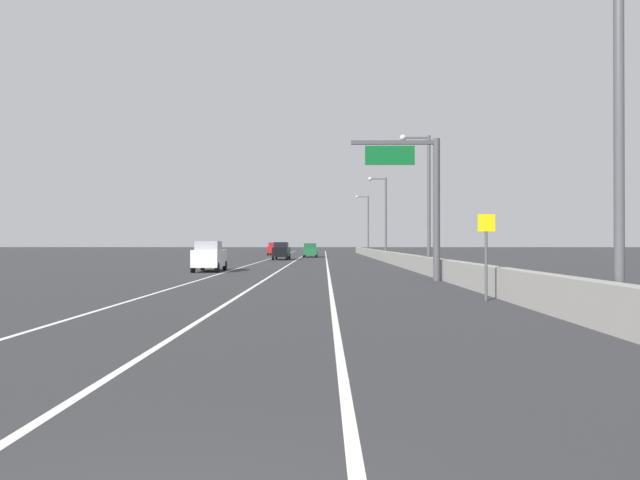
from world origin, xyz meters
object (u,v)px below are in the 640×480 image
at_px(speed_advisory_sign, 486,250).
at_px(car_red_2, 275,249).
at_px(car_black_1, 281,251).
at_px(car_green_3, 310,250).
at_px(car_white_0, 209,256).
at_px(lamp_post_right_fourth, 366,221).
at_px(lamp_post_right_third, 383,212).
at_px(lamp_post_right_second, 425,192).
at_px(overhead_sign_gantry, 423,191).
at_px(lamp_post_right_near, 608,100).

height_order(speed_advisory_sign, car_red_2, speed_advisory_sign).
xyz_separation_m(car_black_1, car_green_3, (3.11, 10.53, -0.07)).
bearing_deg(car_white_0, lamp_post_right_fourth, 72.49).
bearing_deg(car_red_2, car_black_1, -82.54).
relative_size(speed_advisory_sign, car_white_0, 0.72).
relative_size(lamp_post_right_fourth, car_red_2, 2.20).
xyz_separation_m(lamp_post_right_third, car_green_3, (-8.70, 11.88, -4.55)).
bearing_deg(car_white_0, car_red_2, 89.89).
xyz_separation_m(lamp_post_right_second, car_red_2, (-14.93, 46.93, -4.50)).
bearing_deg(overhead_sign_gantry, lamp_post_right_third, 87.14).
distance_m(lamp_post_right_third, car_white_0, 28.04).
bearing_deg(lamp_post_right_third, speed_advisory_sign, -91.61).
xyz_separation_m(lamp_post_right_second, lamp_post_right_third, (-0.22, 23.41, 0.00)).
distance_m(lamp_post_right_fourth, car_green_3, 15.12).
bearing_deg(lamp_post_right_fourth, car_white_0, -107.51).
xyz_separation_m(car_black_1, car_red_2, (-2.90, 22.18, -0.02)).
xyz_separation_m(overhead_sign_gantry, car_black_1, (-10.20, 33.52, -3.70)).
relative_size(speed_advisory_sign, car_green_3, 0.63).
xyz_separation_m(overhead_sign_gantry, lamp_post_right_third, (1.61, 32.18, 0.78)).
distance_m(speed_advisory_sign, lamp_post_right_second, 18.53).
distance_m(lamp_post_right_near, car_red_2, 72.03).
relative_size(car_red_2, car_green_3, 0.91).
height_order(lamp_post_right_near, lamp_post_right_third, same).
bearing_deg(car_black_1, lamp_post_right_fourth, 61.91).
bearing_deg(speed_advisory_sign, lamp_post_right_near, -75.94).
height_order(car_white_0, car_red_2, car_white_0).
bearing_deg(overhead_sign_gantry, lamp_post_right_second, 78.24).
bearing_deg(car_green_3, speed_advisory_sign, -81.97).
height_order(lamp_post_right_near, lamp_post_right_second, same).
xyz_separation_m(lamp_post_right_near, car_white_0, (-14.97, 23.42, -4.46)).
distance_m(car_white_0, car_red_2, 46.92).
height_order(lamp_post_right_second, lamp_post_right_fourth, same).
distance_m(lamp_post_right_second, car_red_2, 49.45).
bearing_deg(lamp_post_right_fourth, car_black_1, -118.09).
bearing_deg(lamp_post_right_near, lamp_post_right_second, 89.87).
bearing_deg(car_green_3, lamp_post_right_near, -81.42).
xyz_separation_m(speed_advisory_sign, car_green_3, (-7.53, 53.38, -0.81)).
distance_m(speed_advisory_sign, car_green_3, 53.91).
relative_size(overhead_sign_gantry, car_white_0, 1.81).
distance_m(overhead_sign_gantry, lamp_post_right_third, 32.23).
relative_size(lamp_post_right_second, car_red_2, 2.20).
bearing_deg(speed_advisory_sign, overhead_sign_gantry, 92.72).
distance_m(lamp_post_right_second, lamp_post_right_third, 23.41).
bearing_deg(lamp_post_right_second, car_black_1, 115.92).
relative_size(lamp_post_right_near, car_black_1, 2.26).
relative_size(overhead_sign_gantry, lamp_post_right_third, 0.79).
relative_size(speed_advisory_sign, lamp_post_right_third, 0.31).
distance_m(speed_advisory_sign, lamp_post_right_near, 6.63).
bearing_deg(speed_advisory_sign, lamp_post_right_fourth, 89.00).
bearing_deg(lamp_post_right_fourth, overhead_sign_gantry, -91.62).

